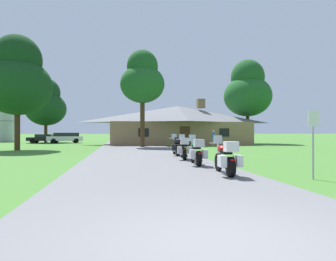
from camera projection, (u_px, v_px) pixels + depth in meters
ground_plane at (137, 151)px, 23.52m from camera, size 500.00×500.00×0.00m
asphalt_driveway at (139, 152)px, 21.54m from camera, size 6.40×80.00×0.06m
motorcycle_red_nearest_to_camera at (226, 158)px, 9.79m from camera, size 0.78×2.08×1.30m
motorcycle_green_second_in_row at (197, 152)px, 12.77m from camera, size 0.79×2.08×1.30m
motorcycle_orange_third_in_row at (184, 149)px, 15.46m from camera, size 0.87×2.08×1.30m
motorcycle_black_farthest_in_row at (177, 146)px, 18.15m from camera, size 0.73×2.08×1.30m
stone_lodge at (178, 125)px, 35.95m from camera, size 16.83×8.42×5.54m
bystander_blue_shirt_near_lodge at (213, 137)px, 29.78m from camera, size 0.38×0.47×1.69m
metal_signpost_roadside at (313, 136)px, 9.24m from camera, size 0.36×0.06×2.14m
tree_left_far at (46, 104)px, 42.55m from camera, size 5.67×5.67×9.23m
tree_right_of_lodge at (248, 91)px, 38.74m from camera, size 6.16×6.16×10.93m
tree_left_near at (17, 79)px, 24.24m from camera, size 5.46×5.46×9.43m
tree_by_lodge_front at (142, 79)px, 28.71m from camera, size 4.28×4.28×9.44m
metal_silo_distant at (1, 118)px, 46.30m from camera, size 3.87×3.87×7.36m
parked_white_suv_far_left at (65, 137)px, 40.03m from camera, size 4.91×2.93×1.40m
parked_black_sedan_far_left at (44, 138)px, 39.84m from camera, size 4.27×2.05×1.20m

